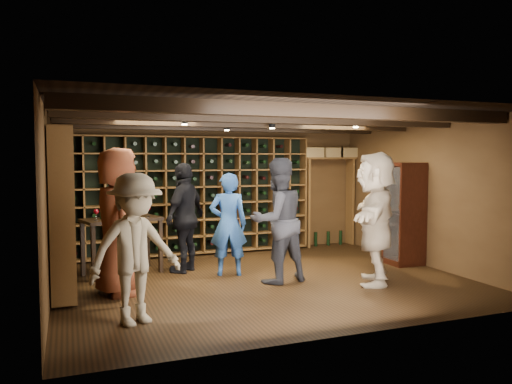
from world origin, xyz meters
name	(u,v)px	position (x,y,z in m)	size (l,w,h in m)	color
ground	(264,280)	(0.00, 0.00, 0.00)	(6.00, 6.00, 0.00)	black
room_shell	(263,121)	(0.00, 0.05, 2.42)	(6.00, 6.00, 6.00)	brown
wine_rack_back	(193,195)	(-0.52, 2.33, 1.15)	(4.65, 0.30, 2.20)	brown
wine_rack_left	(63,207)	(-2.83, 0.82, 1.15)	(0.30, 2.65, 2.20)	brown
crate_shelf	(329,172)	(2.41, 2.32, 1.57)	(1.20, 0.32, 2.07)	brown
display_cabinet	(404,216)	(2.71, 0.20, 0.86)	(0.55, 0.50, 1.75)	black
man_blue_shirt	(228,224)	(-0.39, 0.52, 0.81)	(0.59, 0.39, 1.63)	navy
man_grey_suit	(277,220)	(0.15, -0.17, 0.93)	(0.90, 0.70, 1.86)	black
guest_red_floral	(118,222)	(-2.13, -0.01, 1.00)	(0.98, 0.64, 2.00)	maroon
guest_woman_black	(185,217)	(-0.98, 1.01, 0.89)	(1.05, 0.44, 1.78)	black
guest_khaki	(135,249)	(-2.07, -1.32, 0.85)	(1.10, 0.63, 1.70)	#83765A
guest_beige	(375,218)	(1.48, -0.74, 0.98)	(1.81, 0.58, 1.95)	#C0AB8D
tasting_table	(122,225)	(-1.97, 1.20, 0.79)	(1.32, 0.91, 1.18)	black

